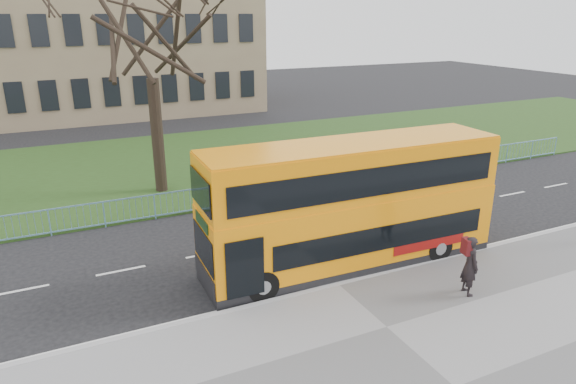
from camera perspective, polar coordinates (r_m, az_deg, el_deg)
name	(u,v)px	position (r m, az deg, el deg)	size (l,w,h in m)	color
ground	(315,266)	(17.63, 2.98, -8.26)	(120.00, 120.00, 0.00)	black
kerb	(338,285)	(16.42, 5.58, -10.28)	(80.00, 0.20, 0.14)	#9A9A9D
grass_verge	(198,161)	(30.12, -9.98, 3.36)	(80.00, 15.40, 0.08)	#253D16
guard_railing	(245,193)	(22.95, -4.79, -0.12)	(40.00, 0.12, 1.10)	#75AFD0
bare_tree	(150,55)	(24.21, -15.04, 14.49)	(8.84, 8.84, 12.63)	black
civic_building	(66,28)	(48.80, -23.40, 16.42)	(30.00, 15.00, 14.00)	#826A52
yellow_bus	(352,202)	(17.03, 7.07, -1.09)	(10.10, 2.68, 4.21)	orange
pedestrian	(470,266)	(16.31, 19.55, -7.71)	(0.68, 0.44, 1.86)	black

